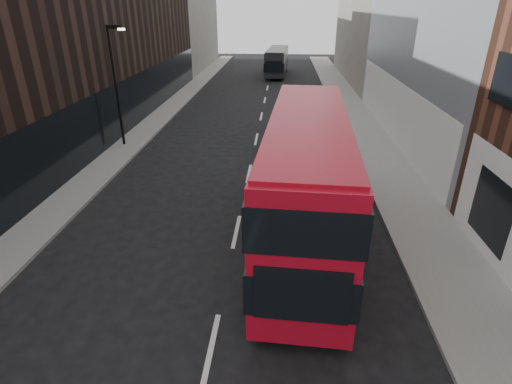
% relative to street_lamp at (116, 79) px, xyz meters
% --- Properties ---
extents(sidewalk_right, '(3.00, 80.00, 0.15)m').
position_rel_street_lamp_xyz_m(sidewalk_right, '(15.72, 7.00, -4.11)').
color(sidewalk_right, slate).
rests_on(sidewalk_right, ground).
extents(sidewalk_left, '(2.00, 80.00, 0.15)m').
position_rel_street_lamp_xyz_m(sidewalk_left, '(0.22, 7.00, -4.11)').
color(sidewalk_left, slate).
rests_on(sidewalk_left, ground).
extents(building_left_mid, '(5.00, 24.00, 14.00)m').
position_rel_street_lamp_xyz_m(building_left_mid, '(-3.28, 12.00, 2.82)').
color(building_left_mid, black).
rests_on(building_left_mid, ground).
extents(building_left_far, '(5.00, 20.00, 13.00)m').
position_rel_street_lamp_xyz_m(building_left_far, '(-3.28, 34.00, 2.32)').
color(building_left_far, slate).
rests_on(building_left_far, ground).
extents(street_lamp, '(1.06, 0.22, 7.00)m').
position_rel_street_lamp_xyz_m(street_lamp, '(0.00, 0.00, 0.00)').
color(street_lamp, black).
rests_on(street_lamp, sidewalk_left).
extents(red_bus, '(3.49, 12.02, 4.80)m').
position_rel_street_lamp_xyz_m(red_bus, '(10.84, -10.27, -1.52)').
color(red_bus, '#9E091A').
rests_on(red_bus, ground).
extents(grey_bus, '(2.90, 10.05, 3.21)m').
position_rel_street_lamp_xyz_m(grey_bus, '(9.05, 28.50, -2.46)').
color(grey_bus, black).
rests_on(grey_bus, ground).
extents(car_a, '(2.08, 4.60, 1.53)m').
position_rel_street_lamp_xyz_m(car_a, '(9.80, 0.25, -3.41)').
color(car_a, black).
rests_on(car_a, ground).
extents(car_b, '(1.67, 4.21, 1.36)m').
position_rel_street_lamp_xyz_m(car_b, '(10.52, 3.00, -3.50)').
color(car_b, gray).
rests_on(car_b, ground).
extents(car_c, '(1.82, 4.34, 1.25)m').
position_rel_street_lamp_xyz_m(car_c, '(12.23, 8.68, -3.56)').
color(car_c, black).
rests_on(car_c, ground).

